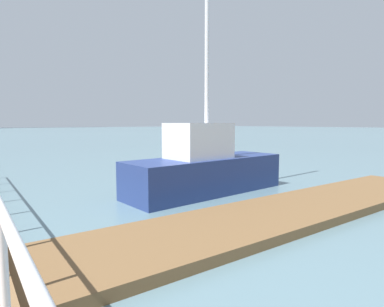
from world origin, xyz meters
name	(u,v)px	position (x,y,z in m)	size (l,w,h in m)	color
ground_plane	(63,170)	(0.00, 20.00, 0.00)	(300.00, 300.00, 0.00)	slate
floating_dock	(289,211)	(2.29, 10.14, 0.09)	(11.57, 2.00, 0.18)	brown
moored_boat_1	(205,166)	(2.18, 12.97, 0.76)	(4.95, 1.89, 9.16)	navy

